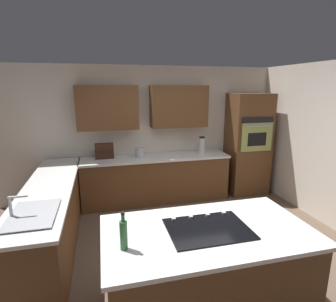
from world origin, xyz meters
name	(u,v)px	position (x,y,z in m)	size (l,w,h in m)	color
ground_plane	(188,248)	(0.00, 0.00, 0.00)	(14.00, 14.00, 0.00)	brown
wall_back	(153,126)	(0.08, -2.04, 1.45)	(6.00, 0.44, 2.60)	silver
wall_left	(328,144)	(-2.45, -0.30, 1.30)	(0.10, 4.00, 2.60)	silver
lower_cabinets_back	(156,180)	(0.10, -1.72, 0.43)	(2.80, 0.60, 0.86)	brown
countertop_back	(156,158)	(0.10, -1.72, 0.88)	(2.84, 0.64, 0.04)	silver
lower_cabinets_side	(52,217)	(1.82, -0.55, 0.43)	(0.60, 2.90, 0.86)	brown
countertop_side	(49,187)	(1.82, -0.55, 0.88)	(0.64, 2.94, 0.04)	silver
island_base	(206,273)	(0.17, 1.05, 0.43)	(1.88, 1.00, 0.86)	brown
island_top	(208,231)	(0.17, 1.05, 0.88)	(1.96, 1.08, 0.04)	silver
wall_oven	(248,144)	(-1.85, -1.72, 1.04)	(0.80, 0.66, 2.08)	brown
sink_unit	(32,214)	(1.83, 0.35, 0.92)	(0.46, 0.70, 0.23)	#515456
cooktop	(208,228)	(0.17, 1.05, 0.91)	(0.76, 0.56, 0.03)	black
blender	(202,146)	(-0.85, -1.75, 1.05)	(0.15, 0.15, 0.34)	beige
spice_rack	(104,151)	(1.05, -1.80, 1.05)	(0.34, 0.11, 0.29)	#381E14
kettle	(140,152)	(0.40, -1.75, 0.99)	(0.17, 0.17, 0.18)	#B7BABF
oil_bottle	(124,234)	(0.96, 1.18, 1.04)	(0.06, 0.06, 0.33)	#336B38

